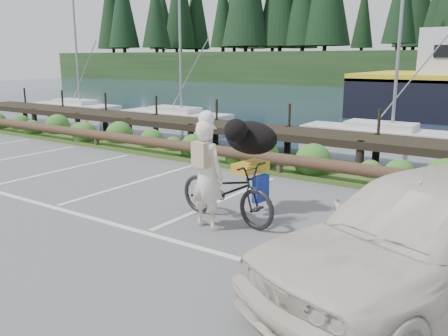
% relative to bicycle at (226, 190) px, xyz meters
% --- Properties ---
extents(ground, '(72.00, 72.00, 0.00)m').
position_rel_bicycle_xyz_m(ground, '(-0.79, -0.97, -0.58)').
color(ground, '#565759').
extents(vegetation_strip, '(34.00, 1.60, 0.10)m').
position_rel_bicycle_xyz_m(vegetation_strip, '(-0.79, 4.33, -0.53)').
color(vegetation_strip, '#3D5B21').
rests_on(vegetation_strip, ground).
extents(log_rail, '(32.00, 0.30, 0.60)m').
position_rel_bicycle_xyz_m(log_rail, '(-0.79, 3.63, -0.58)').
color(log_rail, '#443021').
rests_on(log_rail, ground).
extents(bicycle, '(2.30, 1.06, 1.17)m').
position_rel_bicycle_xyz_m(bicycle, '(0.00, 0.00, 0.00)').
color(bicycle, black).
rests_on(bicycle, ground).
extents(cyclist, '(0.77, 0.56, 1.96)m').
position_rel_bicycle_xyz_m(cyclist, '(-0.07, -0.51, 0.40)').
color(cyclist, silver).
rests_on(cyclist, ground).
extents(dog, '(0.69, 1.18, 0.65)m').
position_rel_bicycle_xyz_m(dog, '(0.09, 0.71, 0.91)').
color(dog, black).
rests_on(dog, bicycle).
extents(parked_car, '(3.78, 5.37, 1.70)m').
position_rel_bicycle_xyz_m(parked_car, '(3.71, -1.06, 0.26)').
color(parked_car, silver).
rests_on(parked_car, ground).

